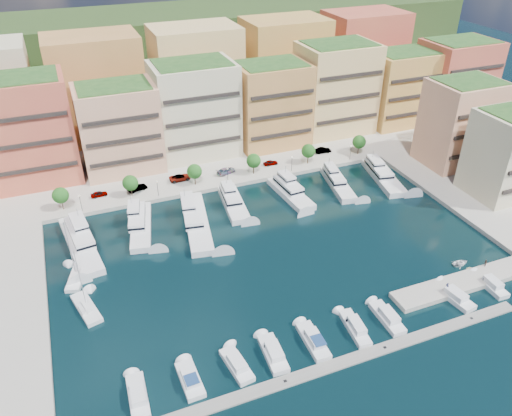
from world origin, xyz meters
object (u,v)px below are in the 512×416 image
(cruiser_0, at_px, (138,397))
(cruiser_9, at_px, (491,285))
(tender_2, at_px, (460,263))
(yacht_5, at_px, (337,182))
(tree_3, at_px, (254,161))
(yacht_2, at_px, (196,218))
(car_4, at_px, (271,163))
(tender_3, at_px, (469,269))
(tree_2, at_px, (194,171))
(cruiser_4, at_px, (313,341))
(car_0, at_px, (99,194))
(cruiser_1, at_px, (190,380))
(car_5, at_px, (323,150))
(sailboat_1, at_px, (87,309))
(cruiser_6, at_px, (387,318))
(car_3, at_px, (226,171))
(yacht_4, at_px, (289,191))
(car_1, at_px, (137,188))
(tree_1, at_px, (130,183))
(yacht_3, at_px, (233,201))
(cruiser_3, at_px, (273,354))
(sailboat_2, at_px, (77,277))
(cruiser_8, at_px, (454,297))
(car_2, at_px, (180,178))
(tree_0, at_px, (60,195))
(person_0, at_px, (447,287))
(tree_4, at_px, (308,151))
(yacht_0, at_px, (80,241))
(person_1, at_px, (485,263))
(yacht_1, at_px, (140,224))
(lamppost_2, at_px, (228,173))
(lamppost_0, at_px, (80,200))
(lamppost_1, at_px, (157,186))
(tree_5, at_px, (359,142))
(cruiser_2, at_px, (237,365))
(cruiser_5, at_px, (355,328))
(lamppost_4, at_px, (351,150))
(yacht_6, at_px, (382,174))

(cruiser_0, height_order, cruiser_9, same)
(tender_2, bearing_deg, yacht_5, 10.20)
(tree_3, height_order, yacht_2, tree_3)
(tree_3, relative_size, car_4, 1.42)
(car_4, bearing_deg, tender_3, -161.02)
(tree_3, bearing_deg, tree_2, 180.00)
(cruiser_4, relative_size, car_0, 2.16)
(cruiser_1, xyz_separation_m, car_5, (56.60, 62.53, 1.20))
(sailboat_1, bearing_deg, cruiser_0, -77.01)
(cruiser_6, relative_size, car_3, 1.54)
(yacht_4, distance_m, car_1, 37.91)
(tree_1, relative_size, tree_2, 1.00)
(yacht_3, bearing_deg, tree_3, 49.55)
(cruiser_3, relative_size, sailboat_2, 0.63)
(cruiser_8, xyz_separation_m, car_2, (-35.78, 61.71, 1.23))
(tree_3, bearing_deg, car_1, 175.52)
(tree_0, distance_m, person_0, 85.52)
(tree_3, relative_size, tree_4, 1.00)
(yacht_0, relative_size, tender_3, 13.89)
(cruiser_4, bearing_deg, sailboat_1, 146.92)
(car_5, height_order, person_1, same)
(tree_3, relative_size, yacht_1, 0.30)
(tree_4, relative_size, lamppost_2, 1.35)
(cruiser_4, height_order, car_2, car_2)
(yacht_1, xyz_separation_m, car_2, (13.49, 16.65, 0.69))
(person_1, bearing_deg, cruiser_6, -29.58)
(tree_0, xyz_separation_m, lamppost_0, (4.00, -2.30, -0.92))
(tender_3, bearing_deg, lamppost_1, 32.33)
(tree_5, distance_m, cruiser_2, 82.10)
(cruiser_3, relative_size, cruiser_8, 0.98)
(tree_2, bearing_deg, cruiser_5, -78.68)
(lamppost_4, height_order, yacht_5, yacht_5)
(cruiser_8, bearing_deg, car_3, 111.14)
(tender_3, relative_size, car_4, 0.42)
(cruiser_8, bearing_deg, yacht_5, 88.41)
(cruiser_3, distance_m, cruiser_5, 15.25)
(cruiser_9, bearing_deg, tree_4, 99.27)
(yacht_5, distance_m, tender_3, 40.73)
(lamppost_0, xyz_separation_m, yacht_5, (62.07, -10.11, -2.62))
(tree_2, xyz_separation_m, cruiser_1, (-17.47, -58.10, -4.17))
(cruiser_1, relative_size, person_0, 3.81)
(cruiser_2, distance_m, cruiser_8, 42.67)
(cruiser_4, relative_size, cruiser_8, 1.01)
(tree_2, bearing_deg, yacht_4, -30.72)
(tree_1, relative_size, lamppost_4, 1.35)
(cruiser_5, xyz_separation_m, car_1, (-25.85, 60.46, 1.25))
(cruiser_3, bearing_deg, yacht_6, 41.39)
(person_0, bearing_deg, tree_5, -30.49)
(lamppost_2, bearing_deg, yacht_1, -156.33)
(cruiser_6, height_order, car_2, car_2)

